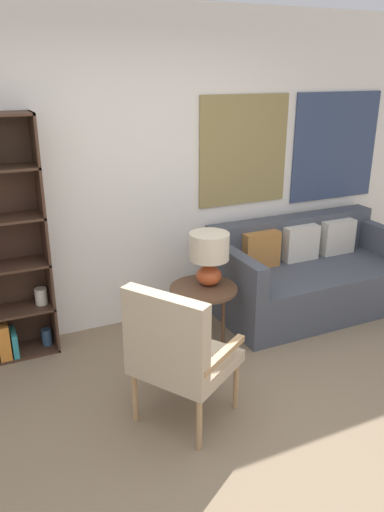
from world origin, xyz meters
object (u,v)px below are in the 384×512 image
at_px(couch, 308,276).
at_px(table_lamp, 209,253).
at_px(side_table, 203,293).
at_px(armchair, 176,349).

xyz_separation_m(couch, table_lamp, (-1.17, -0.20, 0.48)).
xyz_separation_m(couch, side_table, (-1.23, -0.23, 0.15)).
distance_m(armchair, table_lamp, 1.12).
distance_m(side_table, table_lamp, 0.33).
xyz_separation_m(armchair, couch, (1.83, 1.06, -0.24)).
distance_m(couch, side_table, 1.26).
height_order(armchair, side_table, armchair).
xyz_separation_m(side_table, table_lamp, (0.07, 0.04, 0.33)).
height_order(couch, side_table, couch).
bearing_deg(armchair, couch, 30.06).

